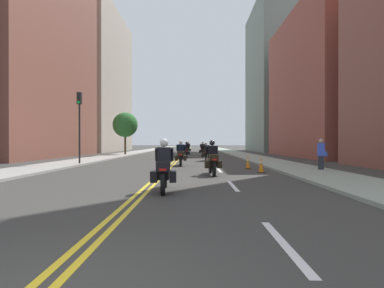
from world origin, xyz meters
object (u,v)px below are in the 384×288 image
(motorcycle_3, at_px, (206,153))
(traffic_cone_0, at_px, (261,165))
(traffic_light_near, at_px, (79,115))
(traffic_cone_1, at_px, (248,162))
(motorcycle_2, at_px, (181,156))
(motorcycle_6, at_px, (188,149))
(street_tree_0, at_px, (125,125))
(motorcycle_0, at_px, (164,170))
(motorcycle_1, at_px, (212,160))
(pedestrian_0, at_px, (321,155))
(motorcycle_5, at_px, (202,150))
(motorcycle_4, at_px, (186,151))

(motorcycle_3, distance_m, traffic_cone_0, 9.94)
(traffic_light_near, bearing_deg, traffic_cone_1, -14.18)
(motorcycle_2, bearing_deg, motorcycle_6, 88.73)
(motorcycle_2, xyz_separation_m, street_tree_0, (-7.47, 16.67, 2.98))
(motorcycle_0, xyz_separation_m, motorcycle_3, (1.85, 15.62, -0.01))
(street_tree_0, bearing_deg, traffic_cone_1, -58.66)
(motorcycle_0, bearing_deg, motorcycle_1, 66.67)
(motorcycle_1, height_order, pedestrian_0, pedestrian_0)
(motorcycle_5, xyz_separation_m, motorcycle_6, (-1.83, 5.87, 0.03))
(motorcycle_0, height_order, motorcycle_5, motorcycle_0)
(motorcycle_5, distance_m, traffic_cone_1, 18.02)
(motorcycle_0, height_order, pedestrian_0, pedestrian_0)
(motorcycle_3, bearing_deg, motorcycle_6, 99.24)
(motorcycle_2, relative_size, motorcycle_3, 1.03)
(motorcycle_3, height_order, traffic_light_near, traffic_light_near)
(motorcycle_0, distance_m, traffic_light_near, 13.25)
(traffic_cone_0, bearing_deg, street_tree_0, 119.01)
(motorcycle_6, xyz_separation_m, pedestrian_0, (7.46, -25.65, 0.21))
(motorcycle_4, bearing_deg, street_tree_0, 140.55)
(motorcycle_0, xyz_separation_m, pedestrian_0, (7.46, 6.40, 0.22))
(motorcycle_1, distance_m, traffic_light_near, 10.93)
(motorcycle_4, distance_m, traffic_cone_0, 15.50)
(motorcycle_5, bearing_deg, street_tree_0, 176.33)
(motorcycle_6, bearing_deg, motorcycle_2, -92.48)
(motorcycle_5, bearing_deg, motorcycle_6, 109.40)
(motorcycle_5, bearing_deg, motorcycle_0, -91.92)
(motorcycle_2, bearing_deg, traffic_cone_0, -47.74)
(motorcycle_3, distance_m, pedestrian_0, 10.79)
(motorcycle_5, bearing_deg, traffic_light_near, -117.68)
(motorcycle_0, distance_m, motorcycle_4, 20.90)
(motorcycle_1, distance_m, motorcycle_5, 21.35)
(motorcycle_1, bearing_deg, street_tree_0, 109.11)
(motorcycle_0, distance_m, motorcycle_5, 26.24)
(traffic_cone_1, distance_m, street_tree_0, 22.27)
(motorcycle_3, relative_size, motorcycle_5, 0.97)
(motorcycle_4, bearing_deg, motorcycle_2, -90.41)
(pedestrian_0, bearing_deg, motorcycle_2, 172.94)
(motorcycle_3, height_order, traffic_cone_1, motorcycle_3)
(motorcycle_1, bearing_deg, motorcycle_3, 86.18)
(motorcycle_2, bearing_deg, motorcycle_0, -91.48)
(motorcycle_2, xyz_separation_m, motorcycle_4, (0.08, 10.46, -0.03))
(motorcycle_4, relative_size, traffic_light_near, 0.43)
(motorcycle_6, bearing_deg, traffic_light_near, -110.54)
(motorcycle_3, xyz_separation_m, motorcycle_6, (-1.86, 16.43, 0.03))
(traffic_light_near, bearing_deg, motorcycle_0, -58.27)
(motorcycle_2, bearing_deg, pedestrian_0, -29.89)
(motorcycle_6, bearing_deg, traffic_cone_0, -83.23)
(motorcycle_6, height_order, street_tree_0, street_tree_0)
(motorcycle_2, distance_m, traffic_light_near, 7.38)
(motorcycle_4, relative_size, traffic_cone_0, 2.60)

